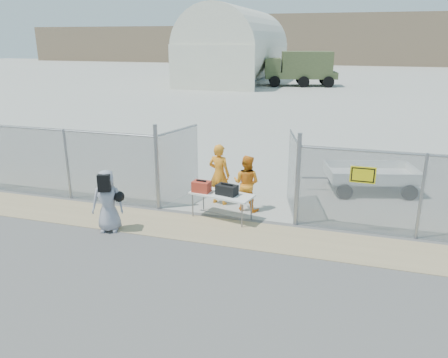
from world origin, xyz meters
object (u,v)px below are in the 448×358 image
(visitor, at_px, (108,201))
(utility_trailer, at_px, (370,178))
(security_worker_left, at_px, (219,174))
(security_worker_right, at_px, (246,183))
(folding_table, at_px, (222,206))

(visitor, relative_size, utility_trailer, 0.45)
(security_worker_left, distance_m, security_worker_right, 0.94)
(security_worker_left, bearing_deg, visitor, 61.30)
(folding_table, relative_size, visitor, 1.06)
(folding_table, distance_m, security_worker_right, 1.05)
(visitor, bearing_deg, security_worker_left, 33.25)
(security_worker_left, bearing_deg, utility_trailer, -140.15)
(visitor, height_order, utility_trailer, visitor)
(utility_trailer, bearing_deg, security_worker_left, -165.11)
(visitor, distance_m, utility_trailer, 8.32)
(security_worker_left, xyz_separation_m, visitor, (-2.15, -2.66, -0.11))
(utility_trailer, bearing_deg, folding_table, -152.84)
(folding_table, relative_size, utility_trailer, 0.48)
(folding_table, distance_m, security_worker_left, 1.27)
(security_worker_right, height_order, visitor, security_worker_right)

